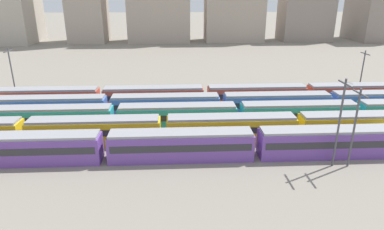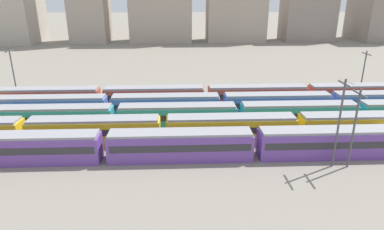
{
  "view_description": "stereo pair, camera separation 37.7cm",
  "coord_description": "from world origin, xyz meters",
  "px_view_note": "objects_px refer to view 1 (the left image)",
  "views": [
    {
      "loc": [
        20.28,
        -38.29,
        20.03
      ],
      "look_at": [
        22.75,
        10.4,
        2.04
      ],
      "focal_mm": 31.6,
      "sensor_mm": 36.0,
      "label": 1
    },
    {
      "loc": [
        20.65,
        -38.31,
        20.03
      ],
      "look_at": [
        22.75,
        10.4,
        2.04
      ],
      "focal_mm": 31.6,
      "sensor_mm": 36.0,
      "label": 2
    }
  ],
  "objects_px": {
    "train_track_4": "(205,96)",
    "catenary_pole_0": "(340,120)",
    "train_track_1": "(297,127)",
    "train_track_0": "(181,145)",
    "train_track_3": "(331,103)",
    "train_track_2": "(298,114)",
    "catenary_pole_1": "(12,74)",
    "catenary_pole_2": "(355,125)",
    "catenary_pole_3": "(362,72)"
  },
  "relations": [
    {
      "from": "catenary_pole_0",
      "to": "catenary_pole_2",
      "type": "relative_size",
      "value": 1.11
    },
    {
      "from": "train_track_3",
      "to": "catenary_pole_1",
      "type": "distance_m",
      "value": 57.02
    },
    {
      "from": "train_track_3",
      "to": "catenary_pole_0",
      "type": "height_order",
      "value": "catenary_pole_0"
    },
    {
      "from": "train_track_2",
      "to": "catenary_pole_2",
      "type": "bearing_deg",
      "value": -83.21
    },
    {
      "from": "catenary_pole_2",
      "to": "catenary_pole_3",
      "type": "height_order",
      "value": "catenary_pole_2"
    },
    {
      "from": "train_track_4",
      "to": "catenary_pole_1",
      "type": "relative_size",
      "value": 7.09
    },
    {
      "from": "catenary_pole_1",
      "to": "train_track_1",
      "type": "bearing_deg",
      "value": -21.44
    },
    {
      "from": "train_track_0",
      "to": "train_track_2",
      "type": "bearing_deg",
      "value": 29.28
    },
    {
      "from": "train_track_4",
      "to": "catenary_pole_3",
      "type": "relative_size",
      "value": 7.92
    },
    {
      "from": "train_track_0",
      "to": "train_track_3",
      "type": "xyz_separation_m",
      "value": [
        26.05,
        15.6,
        0.0
      ]
    },
    {
      "from": "catenary_pole_1",
      "to": "catenary_pole_2",
      "type": "relative_size",
      "value": 1.08
    },
    {
      "from": "train_track_2",
      "to": "catenary_pole_1",
      "type": "relative_size",
      "value": 8.89
    },
    {
      "from": "train_track_4",
      "to": "catenary_pole_1",
      "type": "distance_m",
      "value": 35.48
    },
    {
      "from": "catenary_pole_0",
      "to": "catenary_pole_2",
      "type": "xyz_separation_m",
      "value": [
        1.77,
        -0.24,
        -0.56
      ]
    },
    {
      "from": "train_track_1",
      "to": "catenary_pole_2",
      "type": "bearing_deg",
      "value": -66.42
    },
    {
      "from": "catenary_pole_0",
      "to": "catenary_pole_3",
      "type": "relative_size",
      "value": 1.15
    },
    {
      "from": "train_track_2",
      "to": "catenary_pole_0",
      "type": "relative_size",
      "value": 8.61
    },
    {
      "from": "train_track_4",
      "to": "catenary_pole_3",
      "type": "bearing_deg",
      "value": 5.74
    },
    {
      "from": "train_track_3",
      "to": "train_track_0",
      "type": "bearing_deg",
      "value": -149.08
    },
    {
      "from": "train_track_2",
      "to": "train_track_0",
      "type": "bearing_deg",
      "value": -150.72
    },
    {
      "from": "catenary_pole_3",
      "to": "catenary_pole_1",
      "type": "bearing_deg",
      "value": -179.76
    },
    {
      "from": "train_track_3",
      "to": "catenary_pole_1",
      "type": "bearing_deg",
      "value": 171.92
    },
    {
      "from": "train_track_4",
      "to": "catenary_pole_3",
      "type": "distance_m",
      "value": 30.88
    },
    {
      "from": "train_track_4",
      "to": "catenary_pole_0",
      "type": "height_order",
      "value": "catenary_pole_0"
    },
    {
      "from": "catenary_pole_1",
      "to": "catenary_pole_3",
      "type": "bearing_deg",
      "value": 0.24
    },
    {
      "from": "catenary_pole_1",
      "to": "catenary_pole_2",
      "type": "distance_m",
      "value": 56.99
    },
    {
      "from": "train_track_0",
      "to": "catenary_pole_0",
      "type": "relative_size",
      "value": 5.13
    },
    {
      "from": "train_track_4",
      "to": "catenary_pole_3",
      "type": "xyz_separation_m",
      "value": [
        30.55,
        3.07,
        3.35
      ]
    },
    {
      "from": "train_track_0",
      "to": "catenary_pole_2",
      "type": "bearing_deg",
      "value": -8.38
    },
    {
      "from": "train_track_1",
      "to": "catenary_pole_3",
      "type": "bearing_deg",
      "value": 44.73
    },
    {
      "from": "train_track_2",
      "to": "catenary_pole_2",
      "type": "distance_m",
      "value": 13.92
    },
    {
      "from": "train_track_1",
      "to": "catenary_pole_1",
      "type": "xyz_separation_m",
      "value": [
        -46.85,
        18.4,
        3.92
      ]
    },
    {
      "from": "catenary_pole_0",
      "to": "catenary_pole_1",
      "type": "height_order",
      "value": "catenary_pole_0"
    },
    {
      "from": "train_track_1",
      "to": "train_track_3",
      "type": "bearing_deg",
      "value": 47.69
    },
    {
      "from": "catenary_pole_0",
      "to": "catenary_pole_1",
      "type": "xyz_separation_m",
      "value": [
        -48.65,
        26.33,
        -0.18
      ]
    },
    {
      "from": "catenary_pole_2",
      "to": "catenary_pole_3",
      "type": "distance_m",
      "value": 30.89
    },
    {
      "from": "catenary_pole_1",
      "to": "catenary_pole_3",
      "type": "xyz_separation_m",
      "value": [
        65.7,
        0.27,
        -0.56
      ]
    },
    {
      "from": "catenary_pole_0",
      "to": "train_track_4",
      "type": "bearing_deg",
      "value": 119.84
    },
    {
      "from": "train_track_1",
      "to": "catenary_pole_3",
      "type": "height_order",
      "value": "catenary_pole_3"
    },
    {
      "from": "train_track_1",
      "to": "catenary_pole_3",
      "type": "distance_m",
      "value": 26.74
    },
    {
      "from": "train_track_4",
      "to": "catenary_pole_0",
      "type": "bearing_deg",
      "value": -60.16
    },
    {
      "from": "train_track_2",
      "to": "train_track_4",
      "type": "bearing_deg",
      "value": 142.74
    },
    {
      "from": "train_track_4",
      "to": "catenary_pole_0",
      "type": "xyz_separation_m",
      "value": [
        13.5,
        -23.53,
        4.09
      ]
    },
    {
      "from": "catenary_pole_0",
      "to": "train_track_2",
      "type": "bearing_deg",
      "value": 89.25
    },
    {
      "from": "train_track_0",
      "to": "catenary_pole_0",
      "type": "distance_m",
      "value": 19.03
    },
    {
      "from": "train_track_2",
      "to": "catenary_pole_1",
      "type": "bearing_deg",
      "value": 164.87
    },
    {
      "from": "train_track_1",
      "to": "train_track_0",
      "type": "bearing_deg",
      "value": -162.59
    },
    {
      "from": "train_track_0",
      "to": "catenary_pole_2",
      "type": "xyz_separation_m",
      "value": [
        20.14,
        -2.97,
        3.53
      ]
    },
    {
      "from": "train_track_0",
      "to": "catenary_pole_2",
      "type": "distance_m",
      "value": 20.67
    },
    {
      "from": "catenary_pole_1",
      "to": "catenary_pole_3",
      "type": "relative_size",
      "value": 1.12
    }
  ]
}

